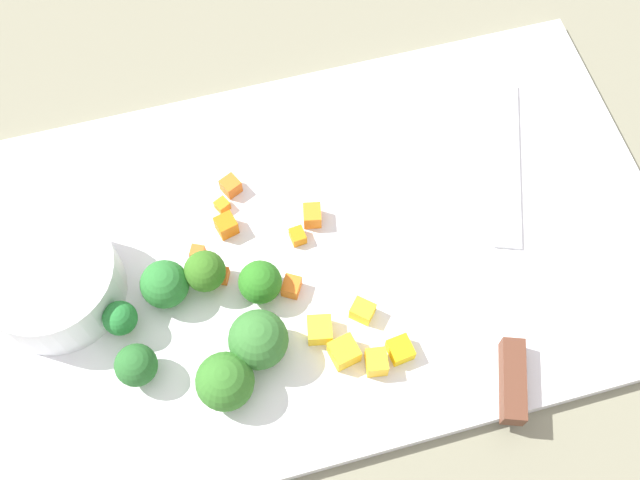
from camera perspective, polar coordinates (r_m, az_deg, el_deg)
The scene contains 24 objects.
ground_plane at distance 0.63m, azimuth 0.00°, elevation -0.88°, with size 4.00×4.00×0.00m, color gray.
cutting_board at distance 0.62m, azimuth 0.00°, elevation -0.64°, with size 0.55×0.33×0.01m, color white.
prep_bowl at distance 0.61m, azimuth -19.01°, elevation -2.82°, with size 0.10×0.10×0.04m, color white.
chef_knife at distance 0.61m, azimuth 13.71°, elevation -3.59°, with size 0.12×0.29×0.02m.
carrot_dice_0 at distance 0.62m, azimuth -6.86°, elevation 1.06°, with size 0.01×0.02×0.02m, color orange.
carrot_dice_1 at distance 0.62m, azimuth -8.95°, elevation -0.90°, with size 0.01×0.01×0.01m, color orange.
carrot_dice_2 at distance 0.62m, azimuth -0.50°, elevation 1.82°, with size 0.01×0.02×0.02m, color orange.
carrot_dice_3 at distance 0.63m, azimuth -7.16°, elevation 2.54°, with size 0.01×0.01×0.01m, color orange.
carrot_dice_4 at distance 0.60m, azimuth -2.10°, elevation -3.42°, with size 0.01×0.01×0.01m, color orange.
carrot_dice_5 at distance 0.64m, azimuth -6.55°, elevation 3.94°, with size 0.01×0.01×0.01m, color orange.
carrot_dice_6 at distance 0.62m, azimuth -1.64°, elevation 0.29°, with size 0.01×0.01×0.01m, color orange.
carrot_dice_7 at distance 0.61m, azimuth -7.22°, elevation -2.58°, with size 0.01×0.01×0.01m, color orange.
pepper_dice_0 at distance 0.58m, azimuth -0.03°, elevation -6.58°, with size 0.02×0.02×0.01m, color yellow.
pepper_dice_1 at distance 0.58m, azimuth 5.88°, elevation -7.98°, with size 0.02×0.02×0.01m, color yellow.
pepper_dice_2 at distance 0.58m, azimuth 4.15°, elevation -8.90°, with size 0.02×0.02×0.02m, color yellow.
pepper_dice_3 at distance 0.58m, azimuth 1.77°, elevation -8.19°, with size 0.02×0.02×0.02m, color yellow.
pepper_dice_4 at distance 0.59m, azimuth 3.13°, elevation -5.20°, with size 0.02×0.01×0.01m, color yellow.
broccoli_floret_0 at distance 0.59m, azimuth -11.28°, elevation -3.21°, with size 0.04×0.04×0.04m.
broccoli_floret_1 at distance 0.57m, azimuth -4.52°, elevation -7.29°, with size 0.04×0.04×0.05m.
broccoli_floret_2 at distance 0.56m, azimuth -6.95°, elevation -10.24°, with size 0.04×0.04×0.04m.
broccoli_floret_3 at distance 0.58m, azimuth -13.28°, elevation -8.91°, with size 0.03×0.03×0.04m.
broccoli_floret_4 at distance 0.59m, azimuth -4.40°, elevation -3.11°, with size 0.03×0.03×0.04m.
broccoli_floret_5 at distance 0.59m, azimuth -14.39°, elevation -5.58°, with size 0.03×0.03×0.03m.
broccoli_floret_6 at distance 0.59m, azimuth -8.40°, elevation -2.30°, with size 0.03×0.03×0.04m.
Camera 1 is at (0.07, 0.26, 0.57)m, focal length 43.78 mm.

